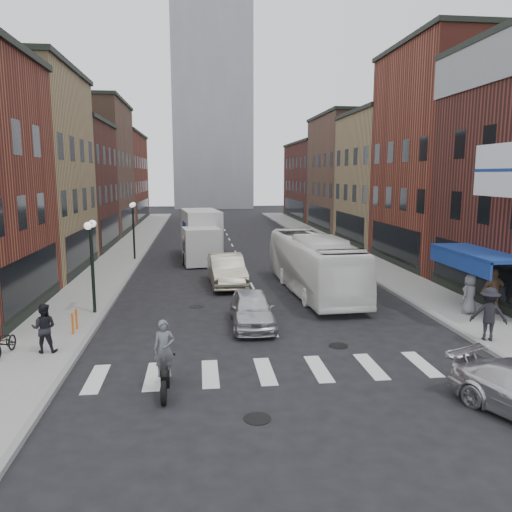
{
  "coord_description": "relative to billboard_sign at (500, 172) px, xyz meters",
  "views": [
    {
      "loc": [
        -2.88,
        -17.56,
        6.04
      ],
      "look_at": [
        -0.17,
        5.69,
        2.2
      ],
      "focal_mm": 35.0,
      "sensor_mm": 36.0,
      "label": 1
    }
  ],
  "objects": [
    {
      "name": "bldg_right_mid_a",
      "position": [
        6.41,
        13.5,
        1.02
      ],
      "size": [
        10.3,
        10.2,
        14.3
      ],
      "color": "maroon",
      "rests_on": "ground"
    },
    {
      "name": "ped_left_solo",
      "position": [
        -16.64,
        -1.35,
        -5.15
      ],
      "size": [
        0.81,
        0.47,
        1.67
      ],
      "primitive_type": "imported",
      "rotation": [
        0.0,
        0.0,
        3.14
      ],
      "color": "black",
      "rests_on": "sidewalk_left"
    },
    {
      "name": "bldg_left_far_b",
      "position": [
        -23.58,
        48.5,
        -0.48
      ],
      "size": [
        10.3,
        16.2,
        11.3
      ],
      "color": "maroon",
      "rests_on": "ground"
    },
    {
      "name": "billboard_sign",
      "position": [
        0.0,
        0.0,
        0.0
      ],
      "size": [
        1.52,
        3.0,
        3.7
      ],
      "color": "black",
      "rests_on": "ground"
    },
    {
      "name": "bldg_right_far_b",
      "position": [
        6.41,
        48.5,
        -0.98
      ],
      "size": [
        10.3,
        16.2,
        10.3
      ],
      "color": "#421F17",
      "rests_on": "ground"
    },
    {
      "name": "sedan_left_near",
      "position": [
        -9.39,
        1.22,
        -5.42
      ],
      "size": [
        1.77,
        4.21,
        1.42
      ],
      "primitive_type": "imported",
      "rotation": [
        0.0,
        0.0,
        -0.02
      ],
      "color": "silver",
      "rests_on": "ground"
    },
    {
      "name": "bike_rack",
      "position": [
        -16.19,
        0.8,
        -5.58
      ],
      "size": [
        0.08,
        0.68,
        0.8
      ],
      "color": "#D8590C",
      "rests_on": "sidewalk_left"
    },
    {
      "name": "transit_bus",
      "position": [
        -5.6,
        6.75,
        -4.65
      ],
      "size": [
        3.01,
        10.76,
        2.97
      ],
      "primitive_type": "imported",
      "rotation": [
        0.0,
        0.0,
        0.05
      ],
      "color": "white",
      "rests_on": "ground"
    },
    {
      "name": "parked_bicycle",
      "position": [
        -17.85,
        -1.55,
        -5.56
      ],
      "size": [
        0.69,
        1.64,
        0.84
      ],
      "primitive_type": "imported",
      "rotation": [
        0.0,
        0.0,
        -0.08
      ],
      "color": "black",
      "rests_on": "sidewalk_left"
    },
    {
      "name": "streetlamp_far",
      "position": [
        -15.99,
        17.5,
        -3.22
      ],
      "size": [
        0.32,
        1.22,
        4.11
      ],
      "color": "black",
      "rests_on": "ground"
    },
    {
      "name": "curb_left",
      "position": [
        -15.59,
        21.5,
        -6.13
      ],
      "size": [
        0.2,
        74.0,
        0.16
      ],
      "primitive_type": "cube",
      "color": "gray",
      "rests_on": "ground"
    },
    {
      "name": "bldg_right_far_a",
      "position": [
        6.41,
        34.5,
        0.02
      ],
      "size": [
        10.3,
        12.2,
        12.3
      ],
      "color": "brown",
      "rests_on": "ground"
    },
    {
      "name": "motorcycle_rider",
      "position": [
        -12.46,
        -4.74,
        -5.14
      ],
      "size": [
        0.6,
        2.08,
        2.12
      ],
      "rotation": [
        0.0,
        0.0,
        0.05
      ],
      "color": "black",
      "rests_on": "ground"
    },
    {
      "name": "crosswalk_stripes",
      "position": [
        -8.59,
        -3.5,
        -6.13
      ],
      "size": [
        12.0,
        2.2,
        0.01
      ],
      "primitive_type": "cube",
      "color": "silver",
      "rests_on": "ground"
    },
    {
      "name": "bldg_left_mid_b",
      "position": [
        -23.58,
        23.5,
        -0.98
      ],
      "size": [
        10.3,
        10.2,
        10.3
      ],
      "color": "#421F17",
      "rests_on": "ground"
    },
    {
      "name": "box_truck",
      "position": [
        -11.28,
        17.64,
        -4.42
      ],
      "size": [
        3.08,
        8.2,
        3.46
      ],
      "rotation": [
        0.0,
        0.0,
        0.13
      ],
      "color": "silver",
      "rests_on": "ground"
    },
    {
      "name": "distant_tower",
      "position": [
        -8.59,
        77.5,
        18.87
      ],
      "size": [
        14.0,
        14.0,
        50.0
      ],
      "primitive_type": "cube",
      "color": "#9399A0",
      "rests_on": "ground"
    },
    {
      "name": "bldg_left_far_a",
      "position": [
        -23.58,
        34.5,
        0.52
      ],
      "size": [
        10.3,
        12.2,
        13.3
      ],
      "color": "brown",
      "rests_on": "ground"
    },
    {
      "name": "sidewalk_right",
      "position": [
        -0.09,
        21.5,
        -6.06
      ],
      "size": [
        3.0,
        74.0,
        0.15
      ],
      "primitive_type": "cube",
      "color": "gray",
      "rests_on": "ground"
    },
    {
      "name": "ped_right_c",
      "position": [
        -0.04,
        1.41,
        -5.13
      ],
      "size": [
        0.99,
        0.85,
        1.71
      ],
      "primitive_type": "imported",
      "rotation": [
        0.0,
        0.0,
        3.59
      ],
      "color": "slate",
      "rests_on": "sidewalk_right"
    },
    {
      "name": "awning_blue",
      "position": [
        0.34,
        2.0,
        -3.5
      ],
      "size": [
        1.8,
        5.0,
        0.78
      ],
      "color": "navy",
      "rests_on": "ground"
    },
    {
      "name": "ped_right_b",
      "position": [
        1.01,
        1.33,
        -5.0
      ],
      "size": [
        1.15,
        0.58,
        1.96
      ],
      "primitive_type": "imported",
      "rotation": [
        0.0,
        0.0,
        3.14
      ],
      "color": "#886445",
      "rests_on": "sidewalk_right"
    },
    {
      "name": "bldg_right_mid_b",
      "position": [
        6.41,
        23.5,
        -0.48
      ],
      "size": [
        10.3,
        10.2,
        11.3
      ],
      "color": "#9A8154",
      "rests_on": "ground"
    },
    {
      "name": "streetlamp_near",
      "position": [
        -15.99,
        3.5,
        -3.22
      ],
      "size": [
        0.32,
        1.22,
        4.11
      ],
      "color": "black",
      "rests_on": "ground"
    },
    {
      "name": "sidewalk_left",
      "position": [
        -17.09,
        21.5,
        -6.06
      ],
      "size": [
        3.0,
        74.0,
        0.15
      ],
      "primitive_type": "cube",
      "color": "gray",
      "rests_on": "ground"
    },
    {
      "name": "sedan_left_far",
      "position": [
        -9.96,
        8.85,
        -5.29
      ],
      "size": [
        2.06,
        5.22,
        1.69
      ],
      "primitive_type": "imported",
      "rotation": [
        0.0,
        0.0,
        0.05
      ],
      "color": "#BFB49B",
      "rests_on": "ground"
    },
    {
      "name": "ground",
      "position": [
        -8.59,
        -0.5,
        -6.13
      ],
      "size": [
        160.0,
        160.0,
        0.0
      ],
      "primitive_type": "plane",
      "color": "black",
      "rests_on": "ground"
    },
    {
      "name": "ped_right_a",
      "position": [
        -1.19,
        -1.89,
        -5.02
      ],
      "size": [
        1.39,
        1.08,
        1.93
      ],
      "primitive_type": "imported",
      "rotation": [
        0.0,
        0.0,
        2.71
      ],
      "color": "black",
      "rests_on": "sidewalk_right"
    },
    {
      "name": "curb_right",
      "position": [
        -1.59,
        21.5,
        -6.13
      ],
      "size": [
        0.2,
        74.0,
        0.16
      ],
      "primitive_type": "cube",
      "color": "gray",
      "rests_on": "ground"
    }
  ]
}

